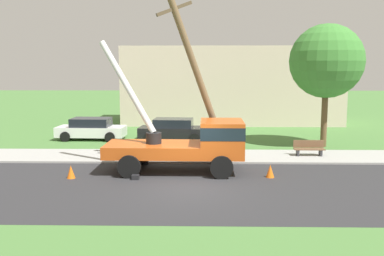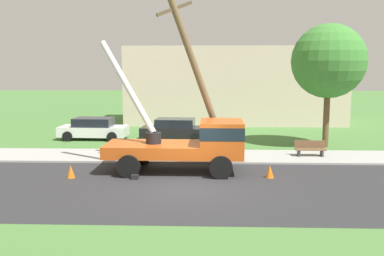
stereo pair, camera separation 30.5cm
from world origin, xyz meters
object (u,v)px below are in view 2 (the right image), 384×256
at_px(leaning_utility_pole, 198,75).
at_px(parked_sedan_black, 175,130).
at_px(traffic_cone_ahead, 270,171).
at_px(park_bench, 310,149).
at_px(utility_truck, 193,141).
at_px(parked_sedan_white, 94,129).
at_px(roadside_tree_near, 329,61).
at_px(traffic_cone_behind, 71,171).
at_px(traffic_cone_curbside, 219,162).

xyz_separation_m(leaning_utility_pole, parked_sedan_black, (-1.62, 7.01, -3.64)).
bearing_deg(traffic_cone_ahead, parked_sedan_black, 116.72).
bearing_deg(park_bench, utility_truck, -151.34).
distance_m(leaning_utility_pole, parked_sedan_black, 8.06).
bearing_deg(parked_sedan_white, traffic_cone_ahead, -43.70).
bearing_deg(roadside_tree_near, parked_sedan_black, 167.65).
bearing_deg(traffic_cone_behind, parked_sedan_white, 99.20).
xyz_separation_m(leaning_utility_pole, park_bench, (5.87, 1.80, -3.88)).
height_order(parked_sedan_white, parked_sedan_black, same).
distance_m(utility_truck, traffic_cone_curbside, 1.89).
bearing_deg(roadside_tree_near, parked_sedan_white, 171.22).
bearing_deg(park_bench, parked_sedan_black, 145.21).
xyz_separation_m(utility_truck, leaning_utility_pole, (0.19, 1.52, 2.94)).
bearing_deg(utility_truck, park_bench, 28.66).
xyz_separation_m(utility_truck, parked_sedan_black, (-1.43, 8.52, -0.70)).
distance_m(traffic_cone_curbside, roadside_tree_near, 9.83).
xyz_separation_m(traffic_cone_ahead, roadside_tree_near, (4.36, 7.50, 4.78)).
height_order(traffic_cone_ahead, traffic_cone_behind, same).
height_order(traffic_cone_ahead, parked_sedan_white, parked_sedan_white).
relative_size(utility_truck, traffic_cone_behind, 12.07).
bearing_deg(park_bench, parked_sedan_white, 157.11).
distance_m(utility_truck, parked_sedan_black, 8.67).
bearing_deg(leaning_utility_pole, parked_sedan_white, 134.17).
xyz_separation_m(parked_sedan_black, park_bench, (7.50, -5.21, -0.25)).
xyz_separation_m(traffic_cone_behind, parked_sedan_white, (-1.63, 10.07, 0.43)).
bearing_deg(parked_sedan_black, traffic_cone_ahead, -63.28).
xyz_separation_m(traffic_cone_behind, roadside_tree_near, (12.93, 7.82, 4.78)).
height_order(leaning_utility_pole, parked_sedan_white, leaning_utility_pole).
relative_size(traffic_cone_ahead, traffic_cone_behind, 1.00).
relative_size(utility_truck, park_bench, 4.23).
height_order(parked_sedan_black, roadside_tree_near, roadside_tree_near).
relative_size(utility_truck, roadside_tree_near, 0.93).
bearing_deg(leaning_utility_pole, utility_truck, -97.24).
bearing_deg(roadside_tree_near, traffic_cone_ahead, -120.14).
height_order(traffic_cone_ahead, parked_sedan_black, parked_sedan_black).
distance_m(utility_truck, park_bench, 6.98).
bearing_deg(utility_truck, parked_sedan_white, 128.01).
relative_size(traffic_cone_behind, parked_sedan_white, 0.13).
xyz_separation_m(traffic_cone_behind, parked_sedan_black, (3.79, 9.82, 0.43)).
relative_size(traffic_cone_behind, roadside_tree_near, 0.08).
xyz_separation_m(leaning_utility_pole, roadside_tree_near, (7.52, 5.00, 0.72)).
distance_m(leaning_utility_pole, traffic_cone_ahead, 5.73).
height_order(traffic_cone_behind, parked_sedan_black, parked_sedan_black).
height_order(park_bench, roadside_tree_near, roadside_tree_near).
relative_size(traffic_cone_ahead, park_bench, 0.35).
distance_m(traffic_cone_behind, park_bench, 12.20).
bearing_deg(traffic_cone_behind, parked_sedan_black, 68.90).
relative_size(parked_sedan_white, parked_sedan_black, 0.99).
relative_size(traffic_cone_behind, parked_sedan_black, 0.12).
bearing_deg(traffic_cone_behind, traffic_cone_ahead, 2.12).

